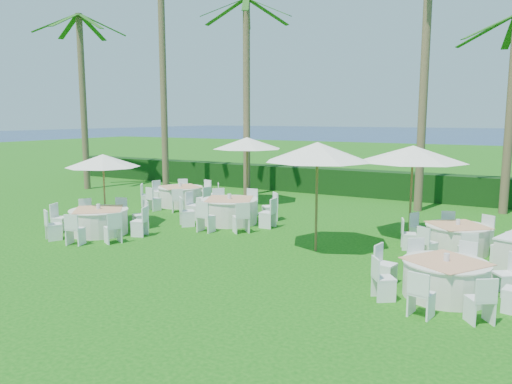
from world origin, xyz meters
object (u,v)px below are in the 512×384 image
banquet_table_e (229,210)px  umbrella_a (103,161)px  banquet_table_f (457,238)px  umbrella_d (413,154)px  banquet_table_c (445,278)px  umbrella_b (317,152)px  banquet_table_d (180,196)px  banquet_table_a (99,221)px  umbrella_c (247,143)px

banquet_table_e → umbrella_a: 4.53m
banquet_table_f → umbrella_d: umbrella_d is taller
umbrella_a → banquet_table_c: bearing=-7.7°
umbrella_a → umbrella_b: umbrella_b is taller
banquet_table_d → umbrella_d: bearing=-7.3°
banquet_table_f → umbrella_b: 4.50m
banquet_table_a → banquet_table_e: bearing=50.7°
banquet_table_d → umbrella_d: umbrella_d is taller
banquet_table_c → umbrella_d: size_ratio=0.96×
umbrella_c → umbrella_d: umbrella_d is taller
banquet_table_c → banquet_table_d: bearing=152.5°
umbrella_c → umbrella_d: 8.12m
umbrella_c → banquet_table_c: bearing=-40.4°
umbrella_a → umbrella_d: bearing=18.8°
banquet_table_d → banquet_table_e: 4.06m
banquet_table_a → umbrella_d: 9.81m
banquet_table_a → banquet_table_f: 10.63m
umbrella_a → umbrella_d: 9.83m
banquet_table_c → umbrella_c: (-9.18, 7.82, 2.15)m
banquet_table_f → umbrella_a: size_ratio=1.20×
banquet_table_d → umbrella_d: 9.84m
banquet_table_c → banquet_table_e: 8.60m
banquet_table_c → umbrella_a: (-11.01, 1.48, 1.82)m
umbrella_a → umbrella_d: size_ratio=0.77×
banquet_table_f → umbrella_b: umbrella_b is taller
umbrella_c → umbrella_b: bearing=-46.4°
umbrella_b → umbrella_a: bearing=-175.7°
banquet_table_d → banquet_table_f: bearing=-10.5°
umbrella_c → umbrella_d: size_ratio=0.94×
banquet_table_a → umbrella_c: bearing=80.6°
banquet_table_a → umbrella_c: umbrella_c is taller
umbrella_a → umbrella_c: (1.83, 6.34, 0.34)m
banquet_table_e → umbrella_a: bearing=-143.8°
banquet_table_e → umbrella_c: bearing=111.6°
banquet_table_d → umbrella_c: bearing=43.8°
banquet_table_e → umbrella_b: umbrella_b is taller
banquet_table_e → umbrella_d: size_ratio=1.09×
banquet_table_a → banquet_table_f: (10.12, 3.23, -0.03)m
banquet_table_c → umbrella_b: 4.78m
banquet_table_a → umbrella_a: (-0.63, 0.88, 1.80)m
banquet_table_c → umbrella_a: umbrella_a is taller
umbrella_b → umbrella_c: bearing=133.6°
umbrella_b → umbrella_c: umbrella_b is taller
umbrella_b → umbrella_d: (1.95, 2.61, -0.15)m
banquet_table_a → banquet_table_c: banquet_table_a is taller
banquet_table_c → banquet_table_f: size_ratio=1.04×
banquet_table_a → umbrella_d: (8.68, 4.04, 2.15)m
umbrella_b → banquet_table_c: bearing=-29.0°
umbrella_d → banquet_table_e: bearing=-173.3°
umbrella_a → banquet_table_f: bearing=12.3°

